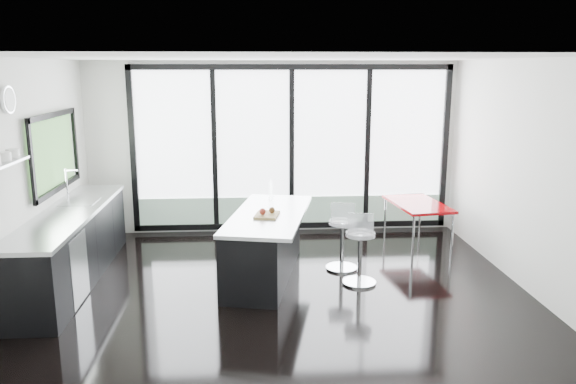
{
  "coord_description": "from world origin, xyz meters",
  "views": [
    {
      "loc": [
        -0.35,
        -6.61,
        2.7
      ],
      "look_at": [
        0.1,
        0.3,
        1.15
      ],
      "focal_mm": 35.0,
      "sensor_mm": 36.0,
      "label": 1
    }
  ],
  "objects": [
    {
      "name": "floor",
      "position": [
        0.0,
        0.0,
        0.0
      ],
      "size": [
        6.0,
        5.0,
        0.0
      ],
      "primitive_type": "cube",
      "color": "black",
      "rests_on": "ground"
    },
    {
      "name": "ceiling",
      "position": [
        0.0,
        0.0,
        2.8
      ],
      "size": [
        6.0,
        5.0,
        0.0
      ],
      "primitive_type": "cube",
      "color": "white",
      "rests_on": "wall_back"
    },
    {
      "name": "wall_back",
      "position": [
        0.27,
        2.47,
        1.27
      ],
      "size": [
        6.0,
        0.09,
        2.8
      ],
      "color": "silver",
      "rests_on": "ground"
    },
    {
      "name": "wall_front",
      "position": [
        0.0,
        -2.5,
        1.4
      ],
      "size": [
        6.0,
        0.0,
        2.8
      ],
      "primitive_type": "cube",
      "color": "silver",
      "rests_on": "ground"
    },
    {
      "name": "wall_left",
      "position": [
        -2.97,
        0.27,
        1.56
      ],
      "size": [
        0.26,
        5.0,
        2.8
      ],
      "color": "silver",
      "rests_on": "ground"
    },
    {
      "name": "wall_right",
      "position": [
        3.0,
        0.0,
        1.4
      ],
      "size": [
        0.0,
        5.0,
        2.8
      ],
      "primitive_type": "cube",
      "color": "silver",
      "rests_on": "ground"
    },
    {
      "name": "counter_cabinets",
      "position": [
        -2.67,
        0.4,
        0.46
      ],
      "size": [
        0.69,
        3.24,
        1.36
      ],
      "color": "black",
      "rests_on": "floor"
    },
    {
      "name": "island",
      "position": [
        -0.21,
        0.38,
        0.44
      ],
      "size": [
        1.3,
        2.25,
        1.12
      ],
      "color": "black",
      "rests_on": "floor"
    },
    {
      "name": "bar_stool_near",
      "position": [
        0.99,
        0.04,
        0.34
      ],
      "size": [
        0.5,
        0.5,
        0.68
      ],
      "primitive_type": "cylinder",
      "rotation": [
        0.0,
        0.0,
        -0.2
      ],
      "color": "silver",
      "rests_on": "floor"
    },
    {
      "name": "bar_stool_far",
      "position": [
        0.85,
        0.58,
        0.34
      ],
      "size": [
        0.5,
        0.5,
        0.69
      ],
      "primitive_type": "cylinder",
      "rotation": [
        0.0,
        0.0,
        -0.18
      ],
      "color": "silver",
      "rests_on": "floor"
    },
    {
      "name": "red_table",
      "position": [
        2.18,
        1.59,
        0.33
      ],
      "size": [
        0.86,
        1.32,
        0.66
      ],
      "primitive_type": "cube",
      "rotation": [
        0.0,
        0.0,
        0.13
      ],
      "color": "#830004",
      "rests_on": "floor"
    }
  ]
}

